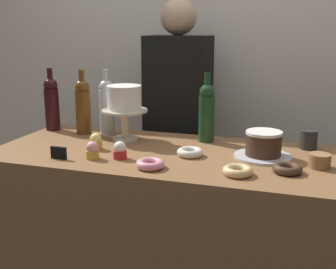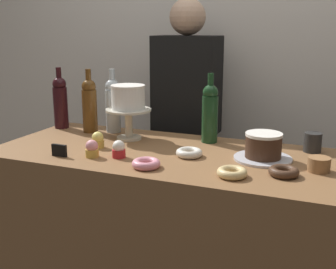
{
  "view_description": "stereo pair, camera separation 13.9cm",
  "coord_description": "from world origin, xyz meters",
  "px_view_note": "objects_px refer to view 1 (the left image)",
  "views": [
    {
      "loc": [
        0.55,
        -1.71,
        1.45
      ],
      "look_at": [
        0.0,
        0.0,
        1.0
      ],
      "focal_mm": 45.91,
      "sensor_mm": 36.0,
      "label": 1
    },
    {
      "loc": [
        0.68,
        -1.66,
        1.45
      ],
      "look_at": [
        0.0,
        0.0,
        1.0
      ],
      "focal_mm": 45.91,
      "sensor_mm": 36.0,
      "label": 2
    }
  ],
  "objects_px": {
    "wine_bottle_dark_red": "(52,103)",
    "white_layer_cake": "(124,98)",
    "wine_bottle_clear": "(107,105)",
    "cupcake_vanilla": "(120,151)",
    "wine_bottle_amber": "(83,106)",
    "coffee_cup_ceramic": "(309,139)",
    "wine_bottle_green": "(207,111)",
    "cupcake_lemon": "(96,142)",
    "price_sign_chalkboard": "(59,153)",
    "cookie_stack": "(320,161)",
    "barista_figure": "(178,134)",
    "chocolate_round_cake": "(264,143)",
    "donut_chocolate": "(287,169)",
    "donut_glazed": "(238,171)",
    "cupcake_strawberry": "(92,151)",
    "donut_sugar": "(190,152)",
    "cake_stand_pedestal": "(125,119)",
    "donut_pink": "(151,164)"
  },
  "relations": [
    {
      "from": "wine_bottle_green",
      "to": "white_layer_cake",
      "type": "bearing_deg",
      "value": -165.91
    },
    {
      "from": "wine_bottle_amber",
      "to": "white_layer_cake",
      "type": "bearing_deg",
      "value": -12.16
    },
    {
      "from": "cake_stand_pedestal",
      "to": "cupcake_strawberry",
      "type": "relative_size",
      "value": 2.95
    },
    {
      "from": "chocolate_round_cake",
      "to": "barista_figure",
      "type": "xyz_separation_m",
      "value": [
        -0.54,
        0.57,
        -0.14
      ]
    },
    {
      "from": "wine_bottle_dark_red",
      "to": "cupcake_vanilla",
      "type": "xyz_separation_m",
      "value": [
        0.55,
        -0.36,
        -0.11
      ]
    },
    {
      "from": "white_layer_cake",
      "to": "donut_chocolate",
      "type": "distance_m",
      "value": 0.83
    },
    {
      "from": "wine_bottle_green",
      "to": "donut_glazed",
      "type": "height_order",
      "value": "wine_bottle_green"
    },
    {
      "from": "white_layer_cake",
      "to": "wine_bottle_dark_red",
      "type": "xyz_separation_m",
      "value": [
        -0.45,
        0.07,
        -0.06
      ]
    },
    {
      "from": "cake_stand_pedestal",
      "to": "donut_chocolate",
      "type": "height_order",
      "value": "cake_stand_pedestal"
    },
    {
      "from": "donut_sugar",
      "to": "wine_bottle_dark_red",
      "type": "bearing_deg",
      "value": 163.8
    },
    {
      "from": "donut_chocolate",
      "to": "price_sign_chalkboard",
      "type": "relative_size",
      "value": 1.6
    },
    {
      "from": "wine_bottle_amber",
      "to": "coffee_cup_ceramic",
      "type": "height_order",
      "value": "wine_bottle_amber"
    },
    {
      "from": "wine_bottle_dark_red",
      "to": "white_layer_cake",
      "type": "bearing_deg",
      "value": -9.46
    },
    {
      "from": "white_layer_cake",
      "to": "coffee_cup_ceramic",
      "type": "bearing_deg",
      "value": 7.24
    },
    {
      "from": "donut_glazed",
      "to": "coffee_cup_ceramic",
      "type": "distance_m",
      "value": 0.51
    },
    {
      "from": "cupcake_strawberry",
      "to": "donut_glazed",
      "type": "xyz_separation_m",
      "value": [
        0.6,
        -0.02,
        -0.02
      ]
    },
    {
      "from": "cupcake_lemon",
      "to": "donut_pink",
      "type": "relative_size",
      "value": 0.66
    },
    {
      "from": "price_sign_chalkboard",
      "to": "barista_figure",
      "type": "height_order",
      "value": "barista_figure"
    },
    {
      "from": "cupcake_vanilla",
      "to": "donut_pink",
      "type": "distance_m",
      "value": 0.18
    },
    {
      "from": "cupcake_vanilla",
      "to": "chocolate_round_cake",
      "type": "bearing_deg",
      "value": 19.51
    },
    {
      "from": "cake_stand_pedestal",
      "to": "coffee_cup_ceramic",
      "type": "height_order",
      "value": "cake_stand_pedestal"
    },
    {
      "from": "white_layer_cake",
      "to": "cupcake_vanilla",
      "type": "relative_size",
      "value": 2.2
    },
    {
      "from": "wine_bottle_green",
      "to": "barista_figure",
      "type": "distance_m",
      "value": 0.51
    },
    {
      "from": "wine_bottle_green",
      "to": "coffee_cup_ceramic",
      "type": "height_order",
      "value": "wine_bottle_green"
    },
    {
      "from": "wine_bottle_dark_red",
      "to": "donut_chocolate",
      "type": "distance_m",
      "value": 1.27
    },
    {
      "from": "chocolate_round_cake",
      "to": "cookie_stack",
      "type": "xyz_separation_m",
      "value": [
        0.22,
        -0.07,
        -0.03
      ]
    },
    {
      "from": "donut_sugar",
      "to": "donut_chocolate",
      "type": "distance_m",
      "value": 0.41
    },
    {
      "from": "barista_figure",
      "to": "donut_chocolate",
      "type": "bearing_deg",
      "value": -48.82
    },
    {
      "from": "white_layer_cake",
      "to": "wine_bottle_green",
      "type": "height_order",
      "value": "wine_bottle_green"
    },
    {
      "from": "donut_sugar",
      "to": "donut_glazed",
      "type": "relative_size",
      "value": 1.0
    },
    {
      "from": "barista_figure",
      "to": "wine_bottle_green",
      "type": "bearing_deg",
      "value": -56.6
    },
    {
      "from": "barista_figure",
      "to": "chocolate_round_cake",
      "type": "bearing_deg",
      "value": -46.52
    },
    {
      "from": "cupcake_lemon",
      "to": "donut_glazed",
      "type": "bearing_deg",
      "value": -12.77
    },
    {
      "from": "donut_glazed",
      "to": "donut_chocolate",
      "type": "bearing_deg",
      "value": 25.34
    },
    {
      "from": "wine_bottle_clear",
      "to": "cupcake_vanilla",
      "type": "xyz_separation_m",
      "value": [
        0.24,
        -0.39,
        -0.11
      ]
    },
    {
      "from": "cookie_stack",
      "to": "barista_figure",
      "type": "distance_m",
      "value": 1.0
    },
    {
      "from": "cupcake_vanilla",
      "to": "donut_glazed",
      "type": "distance_m",
      "value": 0.5
    },
    {
      "from": "white_layer_cake",
      "to": "donut_glazed",
      "type": "xyz_separation_m",
      "value": [
        0.6,
        -0.34,
        -0.19
      ]
    },
    {
      "from": "cookie_stack",
      "to": "barista_figure",
      "type": "bearing_deg",
      "value": 140.08
    },
    {
      "from": "donut_glazed",
      "to": "coffee_cup_ceramic",
      "type": "bearing_deg",
      "value": 61.2
    },
    {
      "from": "donut_pink",
      "to": "barista_figure",
      "type": "height_order",
      "value": "barista_figure"
    },
    {
      "from": "cupcake_strawberry",
      "to": "donut_sugar",
      "type": "distance_m",
      "value": 0.41
    },
    {
      "from": "wine_bottle_clear",
      "to": "donut_sugar",
      "type": "relative_size",
      "value": 2.91
    },
    {
      "from": "white_layer_cake",
      "to": "donut_pink",
      "type": "distance_m",
      "value": 0.49
    },
    {
      "from": "cupcake_strawberry",
      "to": "cookie_stack",
      "type": "bearing_deg",
      "value": 10.62
    },
    {
      "from": "wine_bottle_amber",
      "to": "coffee_cup_ceramic",
      "type": "distance_m",
      "value": 1.1
    },
    {
      "from": "cupcake_lemon",
      "to": "price_sign_chalkboard",
      "type": "xyz_separation_m",
      "value": [
        -0.08,
        -0.18,
        -0.01
      ]
    },
    {
      "from": "white_layer_cake",
      "to": "cupcake_lemon",
      "type": "height_order",
      "value": "white_layer_cake"
    },
    {
      "from": "donut_sugar",
      "to": "donut_chocolate",
      "type": "bearing_deg",
      "value": -13.43
    },
    {
      "from": "cupcake_lemon",
      "to": "price_sign_chalkboard",
      "type": "relative_size",
      "value": 1.06
    }
  ]
}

